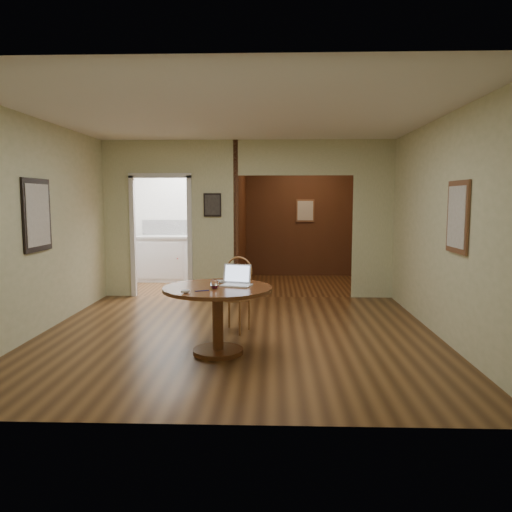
{
  "coord_description": "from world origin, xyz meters",
  "views": [
    {
      "loc": [
        0.44,
        -6.08,
        1.69
      ],
      "look_at": [
        0.24,
        -0.2,
        1.02
      ],
      "focal_mm": 35.0,
      "sensor_mm": 36.0,
      "label": 1
    }
  ],
  "objects_px": {
    "open_laptop": "(237,280)",
    "closed_laptop": "(225,282)",
    "dining_table": "(218,304)",
    "chair": "(236,290)"
  },
  "relations": [
    {
      "from": "open_laptop",
      "to": "closed_laptop",
      "type": "distance_m",
      "value": 0.2
    },
    {
      "from": "dining_table",
      "to": "open_laptop",
      "type": "xyz_separation_m",
      "value": [
        0.2,
        0.13,
        0.26
      ]
    },
    {
      "from": "open_laptop",
      "to": "chair",
      "type": "bearing_deg",
      "value": 109.84
    },
    {
      "from": "open_laptop",
      "to": "closed_laptop",
      "type": "bearing_deg",
      "value": 153.98
    },
    {
      "from": "dining_table",
      "to": "chair",
      "type": "bearing_deg",
      "value": 82.43
    },
    {
      "from": "dining_table",
      "to": "open_laptop",
      "type": "height_order",
      "value": "open_laptop"
    },
    {
      "from": "dining_table",
      "to": "closed_laptop",
      "type": "height_order",
      "value": "closed_laptop"
    },
    {
      "from": "open_laptop",
      "to": "closed_laptop",
      "type": "relative_size",
      "value": 1.22
    },
    {
      "from": "chair",
      "to": "closed_laptop",
      "type": "bearing_deg",
      "value": -74.73
    },
    {
      "from": "chair",
      "to": "closed_laptop",
      "type": "distance_m",
      "value": 0.76
    }
  ]
}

